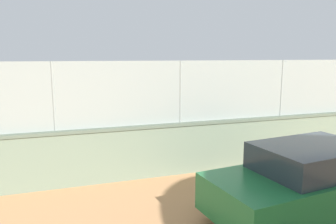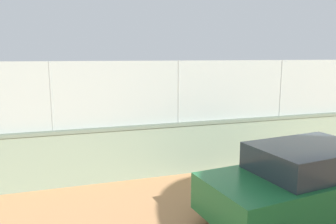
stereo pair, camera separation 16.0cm
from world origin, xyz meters
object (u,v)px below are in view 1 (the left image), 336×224
at_px(player_crossing_court, 93,117).
at_px(player_baseline_waiting, 68,102).
at_px(sports_ball, 260,123).
at_px(parked_car_green, 306,182).
at_px(spare_ball_by_wall, 213,148).
at_px(player_foreground_swinging, 267,103).

relative_size(player_crossing_court, player_baseline_waiting, 1.07).
xyz_separation_m(player_baseline_waiting, sports_ball, (-8.90, 4.19, -0.86)).
distance_m(player_baseline_waiting, sports_ball, 9.87).
bearing_deg(sports_ball, parked_car_green, 62.18).
height_order(player_baseline_waiting, spare_ball_by_wall, player_baseline_waiting).
xyz_separation_m(sports_ball, parked_car_green, (4.43, 8.40, 0.75)).
relative_size(player_crossing_court, spare_ball_by_wall, 19.38).
xyz_separation_m(player_foreground_swinging, spare_ball_by_wall, (5.02, 4.24, -0.86)).
relative_size(player_crossing_court, sports_ball, 11.58).
xyz_separation_m(player_foreground_swinging, player_baseline_waiting, (9.90, -3.17, 0.03)).
distance_m(player_foreground_swinging, sports_ball, 1.65).
bearing_deg(parked_car_green, spare_ball_by_wall, -94.47).
distance_m(player_baseline_waiting, spare_ball_by_wall, 8.91).
distance_m(player_baseline_waiting, parked_car_green, 13.36).
xyz_separation_m(player_crossing_court, parked_car_green, (-3.58, 7.52, -0.18)).
xyz_separation_m(player_baseline_waiting, spare_ball_by_wall, (-4.87, 7.40, -0.89)).
distance_m(player_foreground_swinging, player_baseline_waiting, 10.39).
bearing_deg(player_crossing_court, player_baseline_waiting, -80.08).
bearing_deg(player_baseline_waiting, player_crossing_court, 99.92).
height_order(player_foreground_swinging, parked_car_green, parked_car_green).
bearing_deg(player_foreground_swinging, player_crossing_court, 11.94).
bearing_deg(spare_ball_by_wall, sports_ball, -141.43).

